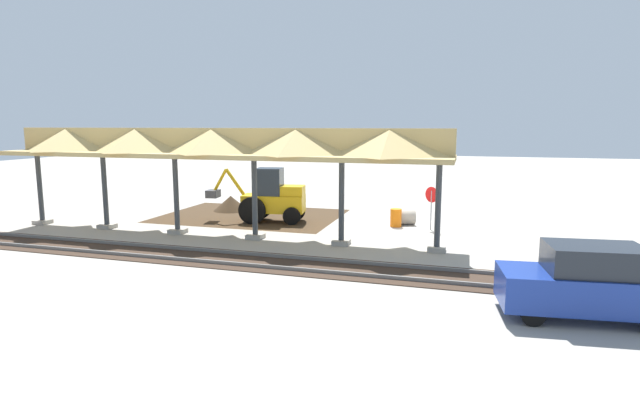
{
  "coord_description": "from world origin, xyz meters",
  "views": [
    {
      "loc": [
        -2.92,
        23.7,
        5.05
      ],
      "look_at": [
        3.55,
        1.9,
        1.6
      ],
      "focal_mm": 28.0,
      "sensor_mm": 36.0,
      "label": 1
    }
  ],
  "objects_px": {
    "backhoe": "(271,198)",
    "distant_parked_car": "(587,282)",
    "stop_sign": "(431,199)",
    "concrete_pipe": "(405,217)",
    "traffic_barrel": "(396,218)"
  },
  "relations": [
    {
      "from": "backhoe",
      "to": "concrete_pipe",
      "type": "height_order",
      "value": "backhoe"
    },
    {
      "from": "backhoe",
      "to": "concrete_pipe",
      "type": "xyz_separation_m",
      "value": [
        -6.85,
        -1.23,
        -0.87
      ]
    },
    {
      "from": "backhoe",
      "to": "distant_parked_car",
      "type": "bearing_deg",
      "value": 142.26
    },
    {
      "from": "backhoe",
      "to": "distant_parked_car",
      "type": "height_order",
      "value": "backhoe"
    },
    {
      "from": "concrete_pipe",
      "to": "stop_sign",
      "type": "bearing_deg",
      "value": 145.56
    },
    {
      "from": "backhoe",
      "to": "traffic_barrel",
      "type": "height_order",
      "value": "backhoe"
    },
    {
      "from": "traffic_barrel",
      "to": "distant_parked_car",
      "type": "bearing_deg",
      "value": 121.33
    },
    {
      "from": "stop_sign",
      "to": "backhoe",
      "type": "height_order",
      "value": "backhoe"
    },
    {
      "from": "stop_sign",
      "to": "traffic_barrel",
      "type": "xyz_separation_m",
      "value": [
        1.72,
        -0.25,
        -1.05
      ]
    },
    {
      "from": "backhoe",
      "to": "distant_parked_car",
      "type": "distance_m",
      "value": 16.28
    },
    {
      "from": "concrete_pipe",
      "to": "distant_parked_car",
      "type": "relative_size",
      "value": 0.26
    },
    {
      "from": "stop_sign",
      "to": "concrete_pipe",
      "type": "bearing_deg",
      "value": -34.44
    },
    {
      "from": "stop_sign",
      "to": "backhoe",
      "type": "distance_m",
      "value": 8.18
    },
    {
      "from": "distant_parked_car",
      "to": "traffic_barrel",
      "type": "relative_size",
      "value": 4.85
    },
    {
      "from": "concrete_pipe",
      "to": "backhoe",
      "type": "bearing_deg",
      "value": 10.22
    }
  ]
}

